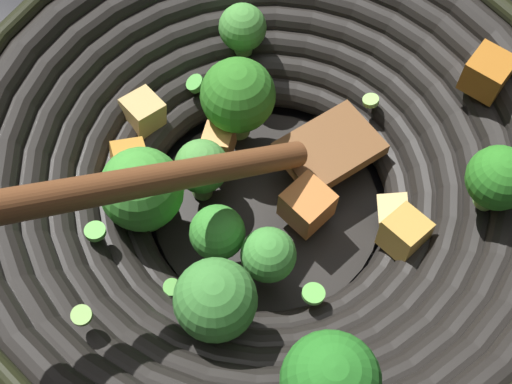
% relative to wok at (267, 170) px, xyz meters
% --- Properties ---
extents(ground_plane, '(4.00, 4.00, 0.00)m').
position_rel_wok_xyz_m(ground_plane, '(-0.00, -0.00, -0.06)').
color(ground_plane, black).
extents(wok, '(0.43, 0.43, 0.22)m').
position_rel_wok_xyz_m(wok, '(0.00, 0.00, 0.00)').
color(wok, black).
rests_on(wok, ground).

